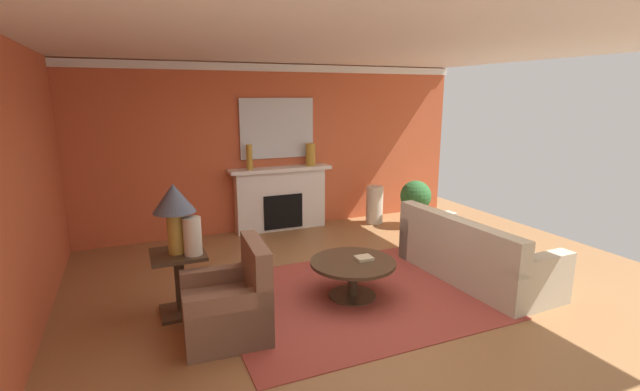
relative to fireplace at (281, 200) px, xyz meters
name	(u,v)px	position (x,y,z in m)	size (l,w,h in m)	color
ground_plane	(354,295)	(-0.06, -2.92, -0.53)	(8.53, 8.53, 0.00)	olive
wall_fireplace	(273,148)	(-0.06, 0.21, 0.90)	(7.16, 0.12, 2.87)	#C65633
wall_window	(11,198)	(-3.40, -2.62, 0.90)	(0.12, 6.73, 2.87)	#C65633
ceiling_panel	(345,44)	(-0.06, -2.62, 2.37)	(7.16, 6.73, 0.06)	white
crown_moulding	(272,68)	(-0.06, 0.13, 2.26)	(7.16, 0.08, 0.12)	white
area_rug	(352,296)	(-0.10, -2.95, -0.53)	(3.02, 2.51, 0.01)	#993D33
fireplace	(281,200)	(0.00, 0.00, 0.00)	(1.80, 0.35, 1.12)	white
mantel_mirror	(277,128)	(0.00, 0.12, 1.25)	(1.32, 0.04, 1.03)	silver
sofa	(473,257)	(1.58, -3.08, -0.23)	(0.99, 2.14, 0.85)	#BCB299
armchair_near_window	(230,307)	(-1.61, -3.24, -0.22)	(0.85, 0.85, 0.95)	brown
coffee_table	(353,270)	(-0.10, -2.95, -0.20)	(1.00, 1.00, 0.45)	#3D2D1E
side_table	(180,279)	(-2.01, -2.57, -0.13)	(0.56, 0.56, 0.70)	#3D2D1E
table_lamp	(174,205)	(-2.01, -2.57, 0.69)	(0.44, 0.44, 0.75)	#B28E38
vase_on_side_table	(192,236)	(-1.86, -2.69, 0.37)	(0.19, 0.19, 0.40)	beige
vase_mantel_left	(249,157)	(-0.55, -0.05, 0.80)	(0.10, 0.10, 0.42)	#B7892D
vase_mantel_right	(310,155)	(0.55, -0.05, 0.78)	(0.17, 0.17, 0.40)	#B7892D
vase_tall_corner	(374,205)	(1.73, -0.30, -0.18)	(0.31, 0.31, 0.70)	beige
book_red_cover	(364,258)	(0.05, -2.95, -0.07)	(0.20, 0.17, 0.03)	tan
potted_plant	(416,199)	(2.33, -0.74, -0.04)	(0.56, 0.56, 0.83)	#BCB29E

